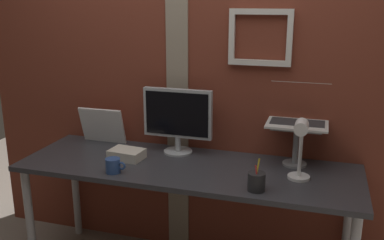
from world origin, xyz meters
TOP-DOWN VIEW (x-y plane):
  - brick_wall_back at (-0.00, 0.49)m, footprint 3.03×0.16m
  - desk at (0.03, 0.11)m, footprint 1.98×0.64m
  - monitor at (-0.09, 0.30)m, footprint 0.44×0.18m
  - laptop_stand at (0.63, 0.31)m, footprint 0.28×0.22m
  - laptop at (0.63, 0.38)m, footprint 0.35×0.32m
  - whiteboard_panel at (-0.64, 0.34)m, footprint 0.31×0.08m
  - desk_lamp at (0.66, 0.05)m, footprint 0.12×0.20m
  - pen_cup at (0.47, -0.11)m, footprint 0.09×0.09m
  - coffee_mug at (-0.33, -0.11)m, footprint 0.12×0.08m
  - paper_clutter_stack at (-0.36, 0.11)m, footprint 0.21×0.16m

SIDE VIEW (x-z plane):
  - desk at x=0.03m, z-range 0.30..1.04m
  - paper_clutter_stack at x=-0.36m, z-range 0.74..0.80m
  - coffee_mug at x=-0.33m, z-range 0.74..0.82m
  - pen_cup at x=0.47m, z-range 0.71..0.88m
  - whiteboard_panel at x=-0.64m, z-range 0.74..0.98m
  - laptop_stand at x=0.63m, z-range 0.78..1.02m
  - desk_lamp at x=0.66m, z-range 0.78..1.14m
  - monitor at x=-0.09m, z-range 0.77..1.18m
  - laptop at x=0.63m, z-range 0.93..1.16m
  - brick_wall_back at x=0.00m, z-range 0.00..2.41m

